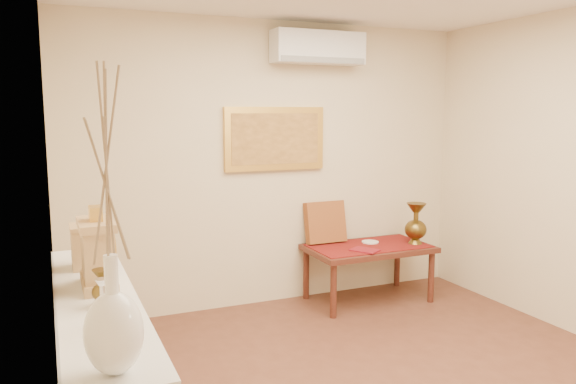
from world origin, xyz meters
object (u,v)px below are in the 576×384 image
white_vase (109,223)px  low_table (369,252)px  brass_urn_tall (416,219)px  wooden_chest (86,246)px  mantel_clock (98,253)px

white_vase → low_table: (2.68, 2.75, -1.01)m
brass_urn_tall → low_table: brass_urn_tall is taller
wooden_chest → mantel_clock: bearing=-85.4°
mantel_clock → low_table: mantel_clock is taller
white_vase → wooden_chest: (0.00, 1.42, -0.39)m
low_table → mantel_clock: bearing=-146.8°
mantel_clock → low_table: 3.23m
white_vase → brass_urn_tall: 4.16m
white_vase → low_table: bearing=45.7°
wooden_chest → low_table: (2.68, 1.33, -0.62)m
brass_urn_tall → mantel_clock: bearing=-152.5°
mantel_clock → white_vase: bearing=-92.0°
wooden_chest → low_table: size_ratio=0.20×
mantel_clock → low_table: (2.64, 1.73, -0.67)m
white_vase → low_table: size_ratio=0.86×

